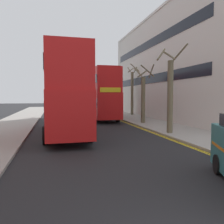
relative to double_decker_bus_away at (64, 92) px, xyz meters
name	(u,v)px	position (x,y,z in m)	size (l,w,h in m)	color
sidewalk_right	(167,127)	(8.58, 1.27, -2.96)	(4.00, 80.00, 0.14)	#9E9991
sidewalk_left	(1,133)	(-4.42, 1.27, -2.96)	(4.00, 80.00, 0.14)	#9E9991
kerb_line_outer	(153,133)	(6.48, -0.73, -3.03)	(0.10, 56.00, 0.01)	yellow
kerb_line_inner	(151,133)	(6.32, -0.73, -3.03)	(0.10, 56.00, 0.01)	yellow
double_decker_bus_away	(64,92)	(0.00, 0.00, 0.00)	(2.99, 10.86, 5.64)	red
double_decker_bus_oncoming	(100,93)	(4.48, 10.08, 0.00)	(2.81, 10.81, 5.64)	red
pedestrian_far	(143,111)	(9.60, 9.52, -2.04)	(0.34, 0.22, 1.62)	#2D2D38
street_tree_near	(143,97)	(7.67, 4.46, -0.39)	(1.73, 1.62, 5.54)	#6B6047
street_tree_mid	(132,91)	(9.81, 14.19, 0.31)	(1.47, 1.49, 6.91)	#6B6047
street_tree_far	(170,94)	(7.23, -1.81, -0.16)	(2.06, 1.69, 6.16)	#6B6047
street_tree_distant	(106,92)	(7.80, 22.01, 0.30)	(1.55, 1.61, 6.91)	#6B6047
townhouse_terrace_right	(184,69)	(15.58, 10.57, 3.20)	(10.08, 28.00, 12.45)	silver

